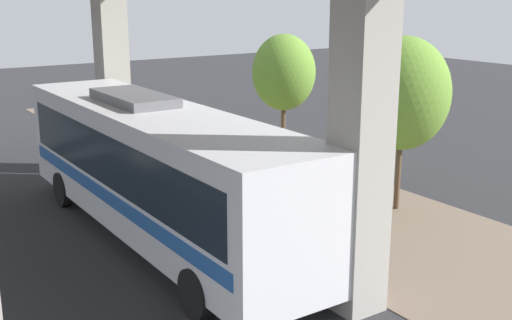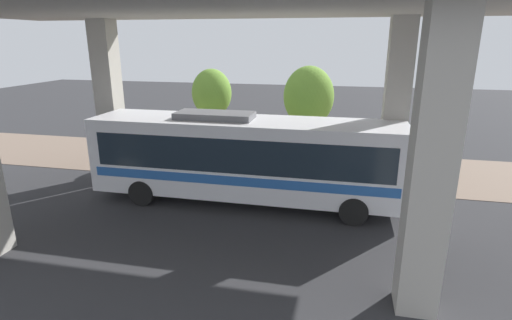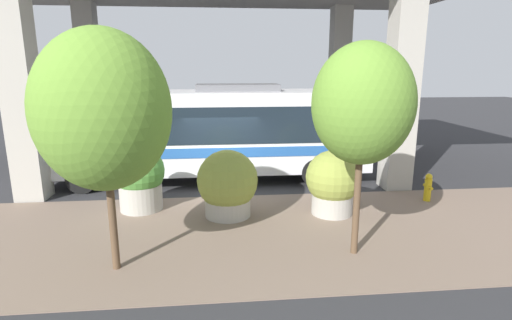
{
  "view_description": "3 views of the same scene",
  "coord_description": "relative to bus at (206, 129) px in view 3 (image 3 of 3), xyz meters",
  "views": [
    {
      "loc": [
        8.51,
        14.47,
        6.03
      ],
      "look_at": [
        -1.21,
        0.05,
        1.44
      ],
      "focal_mm": 45.0,
      "sensor_mm": 36.0,
      "label": 1
    },
    {
      "loc": [
        16.31,
        4.1,
        6.18
      ],
      "look_at": [
        1.12,
        0.74,
        1.45
      ],
      "focal_mm": 28.0,
      "sensor_mm": 36.0,
      "label": 2
    },
    {
      "loc": [
        -12.42,
        0.14,
        4.15
      ],
      "look_at": [
        -1.34,
        -0.97,
        1.53
      ],
      "focal_mm": 28.0,
      "sensor_mm": 36.0,
      "label": 3
    }
  ],
  "objects": [
    {
      "name": "ground_plane",
      "position": [
        -2.08,
        -0.53,
        -1.92
      ],
      "size": [
        80.0,
        80.0,
        0.0
      ],
      "primitive_type": "plane",
      "color": "#2D2D30",
      "rests_on": "ground"
    },
    {
      "name": "sidewalk_strip",
      "position": [
        -5.08,
        -0.53,
        -1.91
      ],
      "size": [
        6.0,
        40.0,
        0.02
      ],
      "color": "#7A6656",
      "rests_on": "ground"
    },
    {
      "name": "bus",
      "position": [
        0.0,
        0.0,
        0.0
      ],
      "size": [
        2.66,
        11.78,
        3.53
      ],
      "color": "silver",
      "rests_on": "ground"
    },
    {
      "name": "fire_hydrant",
      "position": [
        -3.13,
        -6.94,
        -1.46
      ],
      "size": [
        0.45,
        0.22,
        0.9
      ],
      "color": "gold",
      "rests_on": "ground"
    },
    {
      "name": "planter_front",
      "position": [
        -3.79,
        -0.66,
        -0.99
      ],
      "size": [
        1.7,
        1.7,
        1.91
      ],
      "color": "#ADA89E",
      "rests_on": "ground"
    },
    {
      "name": "planter_middle",
      "position": [
        -3.02,
        1.87,
        -0.95
      ],
      "size": [
        1.45,
        1.45,
        1.91
      ],
      "color": "#ADA89E",
      "rests_on": "ground"
    },
    {
      "name": "planter_back",
      "position": [
        -3.92,
        -3.64,
        -0.97
      ],
      "size": [
        1.55,
        1.55,
        1.87
      ],
      "color": "#ADA89E",
      "rests_on": "ground"
    },
    {
      "name": "street_tree_near",
      "position": [
        -6.6,
        1.77,
        1.4
      ],
      "size": [
        2.6,
        2.6,
        4.89
      ],
      "color": "brown",
      "rests_on": "ground"
    },
    {
      "name": "street_tree_far",
      "position": [
        -6.4,
        -3.44,
        1.46
      ],
      "size": [
        2.14,
        2.14,
        4.67
      ],
      "color": "brown",
      "rests_on": "ground"
    }
  ]
}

